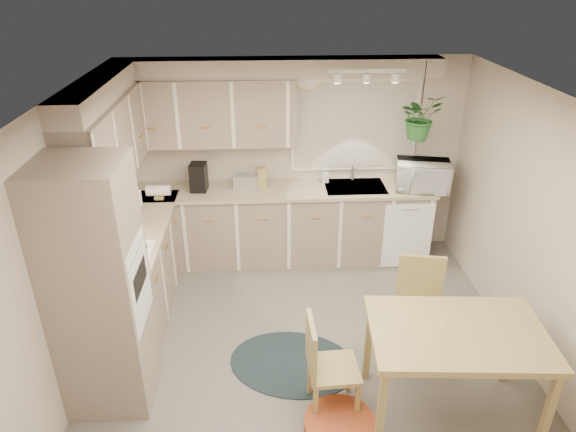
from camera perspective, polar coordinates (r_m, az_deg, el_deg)
The scene contains 34 objects.
floor at distance 5.02m, azimuth 2.23°, elevation -15.13°, with size 4.20×4.20×0.00m, color slate.
ceiling at distance 3.87m, azimuth 2.86°, elevation 12.54°, with size 4.20×4.20×0.00m, color white.
wall_back at distance 6.23m, azimuth 0.74°, elevation 6.43°, with size 4.00×0.04×2.40m, color #BEAE9D.
wall_left at distance 4.60m, azimuth -23.22°, elevation -3.50°, with size 0.04×4.20×2.40m, color #BEAE9D.
wall_right at distance 4.92m, azimuth 26.41°, elevation -2.20°, with size 0.04×4.20×2.40m, color #BEAE9D.
base_cab_left at distance 5.59m, azimuth -16.21°, elevation -5.72°, with size 0.60×1.85×0.90m, color gray.
base_cab_back at distance 6.24m, azimuth -0.96°, elevation -1.03°, with size 3.60×0.60×0.90m, color gray.
counter_left at distance 5.37m, azimuth -16.73°, elevation -1.45°, with size 0.64×1.89×0.04m, color #C6B990.
counter_back at distance 6.03m, azimuth -0.99°, elevation 2.89°, with size 3.64×0.64×0.04m, color #C6B990.
oven_stack at distance 4.26m, azimuth -20.29°, elevation -7.74°, with size 0.65×0.65×2.10m, color gray.
wall_oven_face at distance 4.18m, azimuth -16.06°, elevation -7.79°, with size 0.02×0.56×0.58m, color white.
upper_cab_left at distance 5.18m, azimuth -19.20°, elevation 8.07°, with size 0.35×2.00×0.75m, color gray.
upper_cab_back at distance 5.89m, azimuth -9.06°, elevation 11.31°, with size 2.00×0.35×0.75m, color gray.
soffit_left at distance 5.07m, azimuth -20.28°, elevation 13.14°, with size 0.30×2.00×0.20m, color #BEAE9D.
soffit_back at distance 5.79m, azimuth -1.16°, elevation 16.17°, with size 3.60×0.30×0.20m, color #BEAE9D.
cooktop at distance 4.87m, azimuth -18.07°, elevation -4.34°, with size 0.52×0.58×0.02m, color white.
range_hood at distance 4.67m, azimuth -19.07°, elevation 0.47°, with size 0.40×0.60×0.14m, color white.
window_blinds at distance 6.16m, azimuth 7.39°, elevation 9.90°, with size 1.40×0.02×1.00m, color beige.
window_frame at distance 6.17m, azimuth 7.38°, elevation 9.92°, with size 1.50×0.02×1.10m, color silver.
sink at distance 6.14m, azimuth 7.44°, elevation 2.90°, with size 0.70×0.48×0.10m, color #A4A8AC.
dishwasher_front at distance 6.21m, azimuth 13.12°, elevation -2.20°, with size 0.58×0.01×0.83m, color white.
track_light_bar at distance 5.49m, azimuth 8.78°, elevation 15.65°, with size 0.80×0.04×0.04m, color white.
wall_clock at distance 5.95m, azimuth 2.31°, elevation 15.26°, with size 0.30×0.30×0.03m, color gold.
dining_table at distance 4.43m, azimuth 17.63°, elevation -16.25°, with size 1.32×0.88×0.83m, color tan.
chair_left at distance 4.27m, azimuth 5.12°, elevation -16.29°, with size 0.41×0.41×0.88m, color tan.
chair_back at distance 4.88m, azimuth 14.45°, elevation -10.32°, with size 0.44×0.44×0.95m, color tan.
braided_rug at distance 4.92m, azimuth 0.50°, elevation -16.03°, with size 1.17×0.88×0.01m, color black.
pet_bed at distance 4.35m, azimuth 5.78°, elevation -22.30°, with size 0.56×0.56×0.13m, color #AD4D22.
microwave at distance 6.14m, azimuth 14.75°, elevation 4.70°, with size 0.60×0.33×0.41m, color white.
soap_bottle at distance 6.20m, azimuth 4.13°, elevation 4.10°, with size 0.08×0.18×0.08m, color white.
hanging_plant at distance 5.93m, azimuth 14.43°, elevation 10.11°, with size 0.45×0.50×0.39m, color #286629.
coffee_maker at distance 6.02m, azimuth -9.90°, elevation 4.28°, with size 0.18×0.22×0.32m, color black.
toaster at distance 6.02m, azimuth -4.65°, elevation 3.84°, with size 0.28×0.16×0.17m, color #A4A8AC.
knife_block at distance 6.03m, azimuth -2.97°, elevation 4.31°, with size 0.11×0.11×0.24m, color tan.
Camera 1 is at (-0.38, -3.74, 3.32)m, focal length 32.00 mm.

